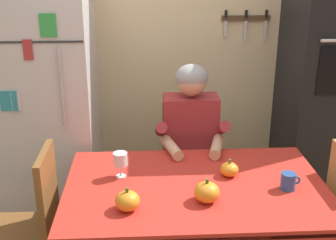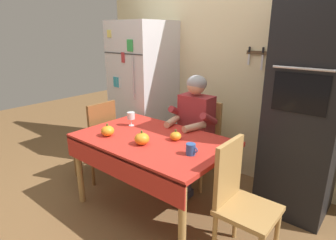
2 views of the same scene
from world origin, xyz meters
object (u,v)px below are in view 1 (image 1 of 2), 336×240
(seated_person, at_px, (191,142))
(wine_glass, at_px, (120,160))
(chair_behind_person, at_px, (188,160))
(refrigerator, at_px, (46,107))
(wall_oven, at_px, (328,81))
(dining_table, at_px, (196,200))
(pumpkin_medium, at_px, (229,169))
(pumpkin_small, at_px, (128,201))
(pumpkin_large, at_px, (207,192))
(chair_left_side, at_px, (32,221))
(coffee_mug, at_px, (288,181))

(seated_person, distance_m, wine_glass, 0.65)
(chair_behind_person, bearing_deg, refrigerator, 174.77)
(refrigerator, height_order, wine_glass, refrigerator)
(wall_oven, bearing_deg, dining_table, -138.69)
(pumpkin_medium, height_order, pumpkin_small, pumpkin_small)
(seated_person, height_order, pumpkin_medium, seated_person)
(refrigerator, xyz_separation_m, chair_behind_person, (0.99, -0.09, -0.39))
(refrigerator, bearing_deg, pumpkin_small, -61.42)
(dining_table, bearing_deg, pumpkin_large, -76.79)
(refrigerator, bearing_deg, dining_table, -42.91)
(chair_left_side, bearing_deg, wall_oven, 23.65)
(refrigerator, height_order, wall_oven, wall_oven)
(wall_oven, xyz_separation_m, chair_behind_person, (-1.01, -0.13, -0.54))
(dining_table, relative_size, wine_glass, 9.69)
(chair_left_side, bearing_deg, wine_glass, 7.85)
(refrigerator, distance_m, seated_person, 1.04)
(pumpkin_small, bearing_deg, refrigerator, 118.58)
(chair_behind_person, relative_size, pumpkin_medium, 9.20)
(coffee_mug, height_order, pumpkin_large, pumpkin_large)
(chair_left_side, bearing_deg, seated_person, 29.71)
(coffee_mug, xyz_separation_m, pumpkin_medium, (-0.28, 0.16, -0.01))
(dining_table, bearing_deg, pumpkin_small, -150.05)
(chair_left_side, height_order, pumpkin_small, chair_left_side)
(seated_person, bearing_deg, pumpkin_large, -90.20)
(seated_person, relative_size, pumpkin_medium, 12.31)
(chair_behind_person, distance_m, pumpkin_medium, 0.75)
(pumpkin_large, bearing_deg, pumpkin_small, -171.84)
(refrigerator, distance_m, pumpkin_medium, 1.39)
(refrigerator, xyz_separation_m, pumpkin_medium, (1.15, -0.77, -0.12))
(refrigerator, height_order, pumpkin_large, refrigerator)
(wall_oven, height_order, chair_left_side, wall_oven)
(pumpkin_small, bearing_deg, coffee_mug, 10.51)
(dining_table, distance_m, pumpkin_small, 0.43)
(dining_table, bearing_deg, coffee_mug, -6.00)
(refrigerator, height_order, dining_table, refrigerator)
(refrigerator, relative_size, pumpkin_large, 13.96)
(coffee_mug, bearing_deg, chair_behind_person, 117.66)
(refrigerator, relative_size, dining_table, 1.29)
(wine_glass, height_order, pumpkin_small, wine_glass)
(wine_glass, height_order, pumpkin_medium, wine_glass)
(pumpkin_large, distance_m, pumpkin_medium, 0.31)
(wall_oven, distance_m, pumpkin_large, 1.50)
(dining_table, bearing_deg, chair_behind_person, 87.28)
(wall_oven, distance_m, seated_person, 1.11)
(coffee_mug, bearing_deg, refrigerator, 146.86)
(pumpkin_small, bearing_deg, chair_behind_person, 68.43)
(refrigerator, height_order, pumpkin_medium, refrigerator)
(wine_glass, xyz_separation_m, pumpkin_large, (0.44, -0.29, -0.05))
(wine_glass, xyz_separation_m, pumpkin_small, (0.05, -0.34, -0.05))
(dining_table, height_order, wine_glass, wine_glass)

